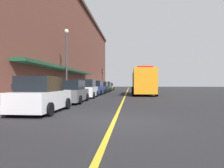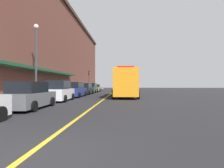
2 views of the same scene
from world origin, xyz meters
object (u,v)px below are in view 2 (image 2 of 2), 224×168
(parked_car_4, at_px, (85,89))
(traffic_light_near, at_px, (89,77))
(parked_car_1, at_px, (30,96))
(parking_meter_1, at_px, (51,89))
(street_lamp_left, at_px, (36,53))
(parked_car_2, at_px, (59,92))
(parking_meter_0, at_px, (90,87))
(parked_car_5, at_px, (92,88))
(parked_car_6, at_px, (96,88))
(parked_car_3, at_px, (75,90))
(utility_truck, at_px, (125,83))

(parked_car_4, bearing_deg, traffic_light_near, 9.23)
(parked_car_1, distance_m, parking_meter_1, 7.09)
(street_lamp_left, bearing_deg, parked_car_2, 11.08)
(parked_car_1, xyz_separation_m, parking_meter_0, (-1.46, 28.67, 0.26))
(parked_car_5, height_order, street_lamp_left, street_lamp_left)
(parked_car_1, bearing_deg, parked_car_6, -2.06)
(parking_meter_0, bearing_deg, parked_car_4, -83.17)
(parked_car_1, distance_m, parked_car_3, 10.85)
(parked_car_3, height_order, parked_car_4, parked_car_3)
(parked_car_6, relative_size, street_lamp_left, 0.64)
(parked_car_1, distance_m, street_lamp_left, 6.51)
(parked_car_4, xyz_separation_m, street_lamp_left, (-2.04, -11.61, 3.59))
(parked_car_3, distance_m, parked_car_4, 5.77)
(parked_car_2, xyz_separation_m, parking_meter_1, (-1.41, 1.53, 0.18))
(parked_car_4, xyz_separation_m, utility_truck, (6.16, -5.28, 0.85))
(parked_car_1, relative_size, parking_meter_0, 3.50)
(parked_car_3, height_order, parked_car_6, parked_car_3)
(parked_car_3, bearing_deg, parked_car_6, 1.43)
(parked_car_2, xyz_separation_m, parking_meter_0, (-1.41, 23.26, 0.18))
(parked_car_1, bearing_deg, parking_meter_0, 0.73)
(parked_car_5, relative_size, parked_car_6, 1.05)
(street_lamp_left, bearing_deg, parked_car_6, 85.09)
(parked_car_4, xyz_separation_m, traffic_light_near, (-1.38, 10.35, 2.35))
(parked_car_4, relative_size, parked_car_5, 0.92)
(parked_car_1, bearing_deg, parked_car_5, -2.11)
(parked_car_2, relative_size, parked_car_5, 0.95)
(parked_car_5, relative_size, parking_meter_1, 3.50)
(parking_meter_0, relative_size, parking_meter_1, 1.00)
(parked_car_5, bearing_deg, parked_car_4, 179.84)
(parked_car_1, bearing_deg, utility_truck, -30.61)
(parked_car_2, relative_size, parked_car_4, 1.03)
(parked_car_2, height_order, parking_meter_0, parked_car_2)
(parked_car_2, xyz_separation_m, traffic_light_near, (-1.34, 21.57, 2.28))
(parked_car_6, relative_size, parking_meter_0, 3.35)
(parked_car_5, bearing_deg, traffic_light_near, 16.25)
(parked_car_1, relative_size, parked_car_2, 1.06)
(parked_car_2, bearing_deg, street_lamp_left, 98.85)
(parking_meter_0, xyz_separation_m, parking_meter_1, (0.00, -21.73, 0.00))
(parked_car_4, relative_size, street_lamp_left, 0.62)
(parked_car_1, relative_size, parked_car_5, 1.00)
(parked_car_6, height_order, utility_truck, utility_truck)
(parked_car_2, relative_size, utility_truck, 0.47)
(parked_car_1, xyz_separation_m, parked_car_3, (0.02, 10.85, 0.05))
(parked_car_3, bearing_deg, parked_car_4, 1.55)
(parking_meter_0, bearing_deg, parked_car_3, -85.24)
(parking_meter_1, xyz_separation_m, street_lamp_left, (-0.60, -1.92, 3.34))
(parked_car_3, bearing_deg, street_lamp_left, 161.53)
(parked_car_4, distance_m, street_lamp_left, 12.33)
(parked_car_3, height_order, traffic_light_near, traffic_light_near)
(parked_car_3, bearing_deg, parking_meter_0, 5.92)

